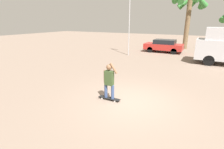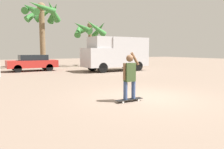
{
  "view_description": "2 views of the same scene",
  "coord_description": "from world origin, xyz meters",
  "px_view_note": "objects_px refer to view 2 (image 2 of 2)",
  "views": [
    {
      "loc": [
        2.56,
        -6.43,
        3.35
      ],
      "look_at": [
        -1.27,
        0.74,
        0.84
      ],
      "focal_mm": 28.0,
      "sensor_mm": 36.0,
      "label": 1
    },
    {
      "loc": [
        -5.15,
        -6.3,
        1.75
      ],
      "look_at": [
        -1.26,
        0.27,
        0.91
      ],
      "focal_mm": 35.0,
      "sensor_mm": 36.0,
      "label": 2
    }
  ],
  "objects_px": {
    "skateboard": "(129,99)",
    "camper_van": "(116,53)",
    "parked_car_red": "(32,62)",
    "palm_tree_near_van": "(89,30)",
    "palm_tree_center_background": "(42,15)",
    "person_skateboarder": "(130,74)"
  },
  "relations": [
    {
      "from": "parked_car_red",
      "to": "palm_tree_near_van",
      "type": "bearing_deg",
      "value": 24.14
    },
    {
      "from": "palm_tree_near_van",
      "to": "palm_tree_center_background",
      "type": "height_order",
      "value": "palm_tree_center_background"
    },
    {
      "from": "person_skateboarder",
      "to": "palm_tree_near_van",
      "type": "xyz_separation_m",
      "value": [
        6.13,
        16.57,
        3.1
      ]
    },
    {
      "from": "parked_car_red",
      "to": "skateboard",
      "type": "bearing_deg",
      "value": -87.34
    },
    {
      "from": "palm_tree_center_background",
      "to": "camper_van",
      "type": "bearing_deg",
      "value": -58.33
    },
    {
      "from": "camper_van",
      "to": "palm_tree_center_background",
      "type": "relative_size",
      "value": 0.83
    },
    {
      "from": "camper_van",
      "to": "parked_car_red",
      "type": "relative_size",
      "value": 1.39
    },
    {
      "from": "camper_van",
      "to": "parked_car_red",
      "type": "height_order",
      "value": "camper_van"
    },
    {
      "from": "person_skateboarder",
      "to": "camper_van",
      "type": "xyz_separation_m",
      "value": [
        5.67,
        10.0,
        0.61
      ]
    },
    {
      "from": "person_skateboarder",
      "to": "camper_van",
      "type": "bearing_deg",
      "value": 60.46
    },
    {
      "from": "skateboard",
      "to": "camper_van",
      "type": "relative_size",
      "value": 0.18
    },
    {
      "from": "skateboard",
      "to": "palm_tree_near_van",
      "type": "bearing_deg",
      "value": 69.72
    },
    {
      "from": "person_skateboarder",
      "to": "parked_car_red",
      "type": "relative_size",
      "value": 0.4
    },
    {
      "from": "skateboard",
      "to": "parked_car_red",
      "type": "relative_size",
      "value": 0.25
    },
    {
      "from": "camper_van",
      "to": "palm_tree_near_van",
      "type": "bearing_deg",
      "value": 86.03
    },
    {
      "from": "skateboard",
      "to": "camper_van",
      "type": "height_order",
      "value": "camper_van"
    },
    {
      "from": "skateboard",
      "to": "palm_tree_center_background",
      "type": "relative_size",
      "value": 0.15
    },
    {
      "from": "parked_car_red",
      "to": "palm_tree_center_background",
      "type": "distance_m",
      "value": 6.25
    },
    {
      "from": "palm_tree_near_van",
      "to": "palm_tree_center_background",
      "type": "distance_m",
      "value": 5.2
    },
    {
      "from": "parked_car_red",
      "to": "palm_tree_center_background",
      "type": "xyz_separation_m",
      "value": [
        1.78,
        3.78,
        4.64
      ]
    },
    {
      "from": "skateboard",
      "to": "person_skateboarder",
      "type": "height_order",
      "value": "person_skateboarder"
    },
    {
      "from": "skateboard",
      "to": "camper_van",
      "type": "xyz_separation_m",
      "value": [
        5.67,
        10.0,
        1.49
      ]
    }
  ]
}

